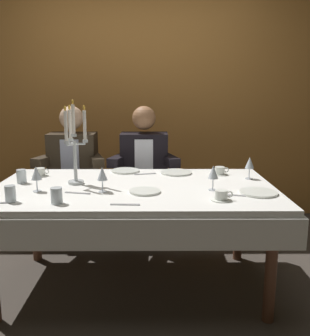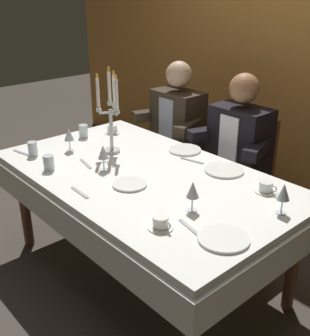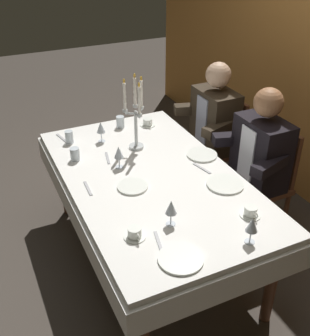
# 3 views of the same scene
# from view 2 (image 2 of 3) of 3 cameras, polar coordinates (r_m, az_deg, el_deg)

# --- Properties ---
(ground_plane) EXTENTS (12.00, 12.00, 0.00)m
(ground_plane) POSITION_cam_2_polar(r_m,az_deg,el_deg) (2.95, -1.44, -13.88)
(ground_plane) COLOR #413A33
(back_wall) EXTENTS (6.00, 0.12, 2.70)m
(back_wall) POSITION_cam_2_polar(r_m,az_deg,el_deg) (3.65, 19.37, 15.47)
(back_wall) COLOR #C8823B
(back_wall) RESTS_ON ground_plane
(dining_table) EXTENTS (1.94, 1.14, 0.74)m
(dining_table) POSITION_cam_2_polar(r_m,az_deg,el_deg) (2.61, -1.58, -3.04)
(dining_table) COLOR white
(dining_table) RESTS_ON ground_plane
(candelabra) EXTENTS (0.15, 0.17, 0.58)m
(candelabra) POSITION_cam_2_polar(r_m,az_deg,el_deg) (2.81, -6.06, 7.11)
(candelabra) COLOR silver
(candelabra) RESTS_ON dining_table
(dinner_plate_0) EXTENTS (0.24, 0.24, 0.01)m
(dinner_plate_0) POSITION_cam_2_polar(r_m,az_deg,el_deg) (2.62, 9.37, -0.27)
(dinner_plate_0) COLOR white
(dinner_plate_0) RESTS_ON dining_table
(dinner_plate_1) EXTENTS (0.24, 0.24, 0.01)m
(dinner_plate_1) POSITION_cam_2_polar(r_m,az_deg,el_deg) (1.94, 9.29, -9.41)
(dinner_plate_1) COLOR white
(dinner_plate_1) RESTS_ON dining_table
(dinner_plate_2) EXTENTS (0.20, 0.20, 0.01)m
(dinner_plate_2) POSITION_cam_2_polar(r_m,az_deg,el_deg) (2.41, -3.45, -2.18)
(dinner_plate_2) COLOR white
(dinner_plate_2) RESTS_ON dining_table
(dinner_plate_3) EXTENTS (0.22, 0.22, 0.01)m
(dinner_plate_3) POSITION_cam_2_polar(r_m,az_deg,el_deg) (2.90, 4.07, 2.48)
(dinner_plate_3) COLOR white
(dinner_plate_3) RESTS_ON dining_table
(wine_glass_0) EXTENTS (0.07, 0.07, 0.16)m
(wine_glass_0) POSITION_cam_2_polar(r_m,az_deg,el_deg) (2.10, 5.14, -3.03)
(wine_glass_0) COLOR silver
(wine_glass_0) RESTS_ON dining_table
(wine_glass_1) EXTENTS (0.07, 0.07, 0.16)m
(wine_glass_1) POSITION_cam_2_polar(r_m,az_deg,el_deg) (2.16, 17.08, -3.25)
(wine_glass_1) COLOR silver
(wine_glass_1) RESTS_ON dining_table
(wine_glass_2) EXTENTS (0.07, 0.07, 0.16)m
(wine_glass_2) POSITION_cam_2_polar(r_m,az_deg,el_deg) (2.92, -11.63, 4.40)
(wine_glass_2) COLOR silver
(wine_glass_2) RESTS_ON dining_table
(wine_glass_3) EXTENTS (0.07, 0.07, 0.16)m
(wine_glass_3) POSITION_cam_2_polar(r_m,az_deg,el_deg) (2.57, -7.06, 2.09)
(wine_glass_3) COLOR silver
(wine_glass_3) RESTS_ON dining_table
(water_tumbler_0) EXTENTS (0.06, 0.06, 0.10)m
(water_tumbler_0) POSITION_cam_2_polar(r_m,az_deg,el_deg) (2.91, -16.28, 2.51)
(water_tumbler_0) COLOR silver
(water_tumbler_0) RESTS_ON dining_table
(water_tumbler_1) EXTENTS (0.07, 0.07, 0.10)m
(water_tumbler_1) POSITION_cam_2_polar(r_m,az_deg,el_deg) (3.19, -9.71, 4.97)
(water_tumbler_1) COLOR silver
(water_tumbler_1) RESTS_ON dining_table
(water_tumbler_2) EXTENTS (0.07, 0.07, 0.09)m
(water_tumbler_2) POSITION_cam_2_polar(r_m,az_deg,el_deg) (2.67, -14.25, 0.71)
(water_tumbler_2) COLOR silver
(water_tumbler_2) RESTS_ON dining_table
(coffee_cup_0) EXTENTS (0.13, 0.12, 0.06)m
(coffee_cup_0) POSITION_cam_2_polar(r_m,az_deg,el_deg) (1.99, 0.79, -7.48)
(coffee_cup_0) COLOR white
(coffee_cup_0) RESTS_ON dining_table
(coffee_cup_1) EXTENTS (0.13, 0.12, 0.06)m
(coffee_cup_1) POSITION_cam_2_polar(r_m,az_deg,el_deg) (2.40, 14.86, -2.57)
(coffee_cup_1) COLOR white
(coffee_cup_1) RESTS_ON dining_table
(coffee_cup_2) EXTENTS (0.13, 0.12, 0.06)m
(coffee_cup_2) POSITION_cam_2_polar(r_m,az_deg,el_deg) (3.26, -5.81, 5.21)
(coffee_cup_2) COLOR white
(coffee_cup_2) RESTS_ON dining_table
(fork_0) EXTENTS (0.17, 0.03, 0.01)m
(fork_0) POSITION_cam_2_polar(r_m,az_deg,el_deg) (2.36, -10.19, -3.29)
(fork_0) COLOR #B7B7BC
(fork_0) RESTS_ON dining_table
(fork_1) EXTENTS (0.17, 0.05, 0.01)m
(fork_1) POSITION_cam_2_polar(r_m,az_deg,el_deg) (2.01, 4.71, -8.06)
(fork_1) COLOR #B7B7BC
(fork_1) RESTS_ON dining_table
(fork_2) EXTENTS (0.17, 0.06, 0.01)m
(fork_2) POSITION_cam_2_polar(r_m,az_deg,el_deg) (2.74, 5.06, 1.02)
(fork_2) COLOR #B7B7BC
(fork_2) RESTS_ON dining_table
(fork_3) EXTENTS (0.17, 0.05, 0.01)m
(fork_3) POSITION_cam_2_polar(r_m,az_deg,el_deg) (2.72, -9.39, 0.58)
(fork_3) COLOR #B7B7BC
(fork_3) RESTS_ON dining_table
(fork_4) EXTENTS (0.17, 0.05, 0.01)m
(fork_4) POSITION_cam_2_polar(r_m,az_deg,el_deg) (3.00, -17.66, 1.99)
(fork_4) COLOR #B7B7BC
(fork_4) RESTS_ON dining_table
(seated_diner_0) EXTENTS (0.63, 0.48, 1.24)m
(seated_diner_0) POSITION_cam_2_polar(r_m,az_deg,el_deg) (3.53, 3.17, 6.24)
(seated_diner_0) COLOR brown
(seated_diner_0) RESTS_ON ground_plane
(seated_diner_1) EXTENTS (0.63, 0.48, 1.24)m
(seated_diner_1) POSITION_cam_2_polar(r_m,az_deg,el_deg) (3.13, 11.48, 3.46)
(seated_diner_1) COLOR brown
(seated_diner_1) RESTS_ON ground_plane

